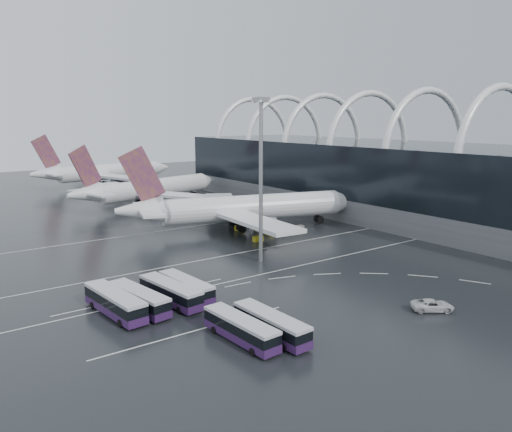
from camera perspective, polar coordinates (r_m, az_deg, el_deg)
ground at (r=91.87m, az=1.28°, el=-6.06°), size 420.00×420.00×0.00m
terminal at (r=146.49m, az=15.99°, el=4.35°), size 42.00×160.00×34.90m
lane_marking_near at (r=90.35m, az=2.05°, el=-6.36°), size 120.00×0.25×0.01m
lane_marking_mid at (r=101.28m, az=-2.84°, el=-4.42°), size 120.00×0.25×0.01m
lane_marking_far at (r=124.99m, az=-9.88°, el=-1.56°), size 120.00×0.25×0.01m
bus_bay_line_south at (r=66.99m, az=-7.03°, el=-12.90°), size 28.00×0.25×0.01m
bus_bay_line_north at (r=80.40m, az=-12.64°, el=-8.89°), size 28.00×0.25×0.01m
airliner_main at (r=122.04m, az=-1.69°, el=0.83°), size 61.32×53.05×21.08m
airliner_gate_b at (r=160.88m, az=-12.24°, el=2.99°), size 56.64×50.18×19.88m
airliner_gate_c at (r=211.88m, az=-17.07°, el=4.76°), size 59.40×54.44×21.15m
bus_row_near_a at (r=73.49m, az=-15.82°, el=-9.49°), size 4.38×13.74×3.33m
bus_row_near_b at (r=74.36m, az=-13.27°, el=-9.20°), size 4.66×12.95×3.12m
bus_row_near_c at (r=76.06m, az=-9.75°, el=-8.57°), size 4.49×13.17×3.18m
bus_row_near_d at (r=78.26m, az=-8.00°, el=-8.03°), size 3.63×12.24×2.97m
bus_row_far_b at (r=63.14m, az=-1.75°, el=-12.72°), size 3.50×12.41×3.02m
bus_row_far_c at (r=64.25m, az=1.73°, el=-12.26°), size 3.29×12.52×3.06m
van_curve_a at (r=76.83m, az=19.52°, el=-9.59°), size 6.43×5.68×1.65m
floodlight_mast at (r=92.91m, az=0.57°, el=6.36°), size 2.37×2.37×30.87m
gse_cart_belly_a at (r=118.16m, az=1.55°, el=-1.87°), size 1.93×1.14×1.05m
gse_cart_belly_b at (r=129.52m, az=0.00°, el=-0.64°), size 2.43×1.43×1.32m
gse_cart_belly_c at (r=111.68m, az=0.23°, el=-2.61°), size 2.19×1.29×1.20m
gse_cart_belly_d at (r=123.18m, az=5.01°, el=-1.36°), size 2.04×1.21×1.11m
gse_cart_belly_e at (r=122.62m, az=-1.93°, el=-1.37°), size 2.12×1.25×1.16m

